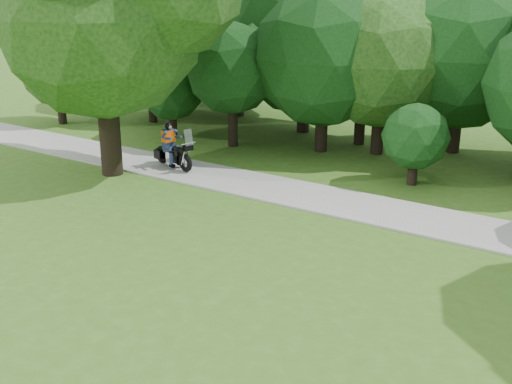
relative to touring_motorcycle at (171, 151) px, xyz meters
The scene contains 3 objects.
ground 12.30m from the touring_motorcycle, 40.86° to the right, with size 100.00×100.00×0.00m, color #3F631C.
walkway 9.31m from the touring_motorcycle, ahead, with size 60.00×2.20×0.06m, color #9E9E99.
touring_motorcycle is the anchor object (origin of this frame).
Camera 1 is at (4.39, -7.67, 6.24)m, focal length 45.00 mm.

